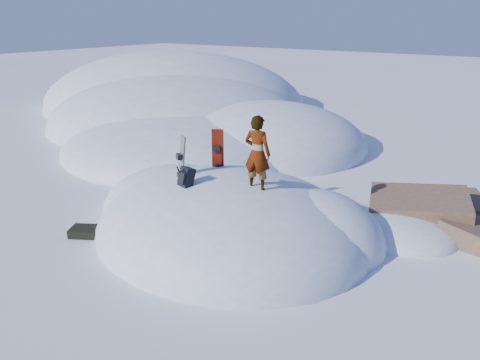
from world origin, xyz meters
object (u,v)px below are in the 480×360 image
Objects in this scene: snowboard_dark at (181,168)px; snowboard_red at (218,160)px; backpack at (186,177)px; person at (257,154)px.

snowboard_red is at bearing 107.61° from snowboard_dark.
snowboard_red reaches higher than backpack.
backpack is (0.33, -1.60, 0.03)m from snowboard_red.
snowboard_dark is 0.77m from backpack.
backpack is at bearing -8.24° from snowboard_dark.
snowboard_dark is (-0.27, -1.11, 0.01)m from snowboard_red.
backpack is 1.75m from person.
person is at bearing -55.97° from snowboard_red.
backpack is at bearing -109.08° from snowboard_red.
snowboard_red is 0.96× the size of person.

